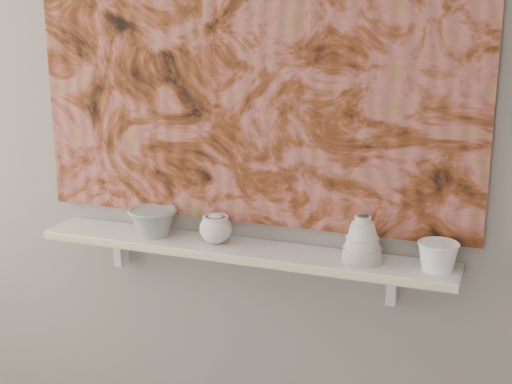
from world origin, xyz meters
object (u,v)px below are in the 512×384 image
at_px(bowl_grey, 153,222).
at_px(bowl_white, 438,256).
at_px(shelf, 240,250).
at_px(cup_cream, 216,229).
at_px(bell_vessel, 362,239).
at_px(painting, 249,55).

relative_size(bowl_grey, bowl_white, 1.35).
bearing_deg(shelf, bowl_white, 0.00).
distance_m(shelf, cup_cream, 0.11).
bearing_deg(bell_vessel, cup_cream, 180.00).
bearing_deg(cup_cream, shelf, 0.00).
bearing_deg(cup_cream, bowl_grey, 180.00).
xyz_separation_m(painting, bowl_white, (0.63, -0.08, -0.57)).
distance_m(shelf, bell_vessel, 0.41).
relative_size(shelf, bell_vessel, 9.65).
xyz_separation_m(bell_vessel, bowl_white, (0.23, 0.00, -0.03)).
bearing_deg(bowl_white, cup_cream, 180.00).
bearing_deg(shelf, bell_vessel, 0.00).
bearing_deg(cup_cream, bell_vessel, 0.00).
height_order(bell_vessel, bowl_white, bell_vessel).
bearing_deg(bowl_white, bell_vessel, 180.00).
distance_m(bowl_grey, bell_vessel, 0.72).
xyz_separation_m(bowl_grey, bowl_white, (0.95, 0.00, -0.00)).
distance_m(cup_cream, bell_vessel, 0.49).
distance_m(bell_vessel, bowl_white, 0.23).
bearing_deg(bell_vessel, shelf, 180.00).
bearing_deg(bowl_grey, bell_vessel, 0.00).
distance_m(painting, bowl_grey, 0.65).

